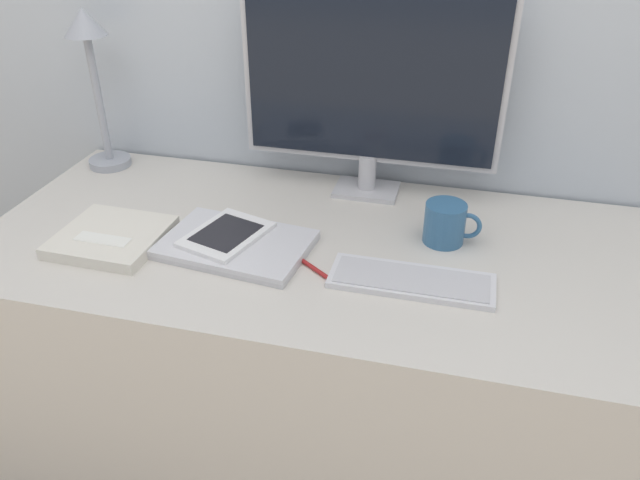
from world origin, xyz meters
TOP-DOWN VIEW (x-y plane):
  - desk at (0.00, 0.20)m, footprint 1.46×0.68m
  - monitor at (0.06, 0.47)m, footprint 0.60×0.11m
  - keyboard at (0.22, 0.10)m, footprint 0.32×0.11m
  - laptop at (-0.16, 0.13)m, footprint 0.32×0.24m
  - ereader at (-0.18, 0.14)m, footprint 0.18×0.21m
  - desk_lamp at (-0.64, 0.45)m, footprint 0.11×0.11m
  - notebook at (-0.42, 0.09)m, footprint 0.22×0.21m
  - coffee_mug at (0.27, 0.27)m, footprint 0.12×0.09m
  - pen at (0.03, 0.09)m, footprint 0.11×0.08m

SIDE VIEW (x-z plane):
  - desk at x=0.00m, z-range 0.00..0.71m
  - pen at x=0.03m, z-range 0.71..0.72m
  - keyboard at x=0.22m, z-range 0.71..0.72m
  - laptop at x=-0.16m, z-range 0.71..0.73m
  - notebook at x=-0.42m, z-range 0.71..0.73m
  - ereader at x=-0.18m, z-range 0.73..0.74m
  - coffee_mug at x=0.27m, z-range 0.71..0.80m
  - monitor at x=0.06m, z-range 0.73..1.22m
  - desk_lamp at x=-0.64m, z-range 0.77..1.18m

